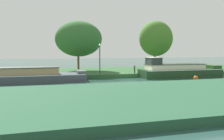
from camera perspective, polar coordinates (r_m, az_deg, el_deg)
ground_plane at (r=23.54m, az=6.51°, el=-2.28°), size 120.00×120.00×0.00m
riverbank_far at (r=30.07m, az=1.41°, el=-0.36°), size 72.00×10.00×0.40m
riverbank_near at (r=15.67m, az=19.24°, el=-5.28°), size 72.00×10.00×0.40m
slate_barge at (r=22.93m, az=-18.47°, el=-1.25°), size 9.53×2.26×1.33m
forest_narrowboat at (r=26.68m, az=15.01°, el=-0.12°), size 8.61×2.36×2.09m
willow_tree_left at (r=29.71m, az=-7.61°, el=7.08°), size 5.50×4.27×5.79m
willow_tree_centre at (r=32.27m, az=10.01°, el=7.08°), size 4.35×3.60×6.06m
lamp_post at (r=25.62m, az=-2.81°, el=3.48°), size 0.24×0.24×3.05m
mooring_post_near at (r=26.04m, az=5.17°, el=0.16°), size 0.15×0.15×0.79m
channel_buoy at (r=24.59m, az=18.58°, el=-1.71°), size 0.42×0.42×0.42m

